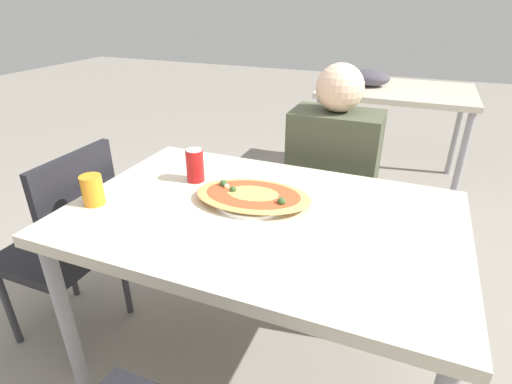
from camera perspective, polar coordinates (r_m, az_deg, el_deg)
The scene contains 9 objects.
ground_plane at distance 1.80m, azimuth 0.63°, elevation -24.36°, with size 14.00×14.00×0.00m, color gray.
dining_table at distance 1.34m, azimuth 0.78°, elevation -5.67°, with size 1.26×0.82×0.76m.
chair_far_seated at distance 2.04m, azimuth 11.06°, elevation -0.37°, with size 0.40×0.40×0.88m.
chair_side_left at distance 1.81m, azimuth -25.31°, elevation -6.36°, with size 0.40×0.40×0.88m.
person_seated at distance 1.86m, azimuth 10.79°, elevation 3.12°, with size 0.39×0.26×1.14m.
pizza_main at distance 1.36m, azimuth -0.44°, elevation -0.64°, with size 0.43×0.30×0.05m.
soda_can at distance 1.51m, azimuth -8.71°, elevation 3.79°, with size 0.07×0.07×0.12m.
drink_glass at distance 1.44m, azimuth -22.33°, elevation 0.27°, with size 0.07×0.07×0.10m.
background_table at distance 3.29m, azimuth 18.69°, elevation 12.94°, with size 1.10×0.80×0.88m.
Camera 1 is at (0.41, -1.06, 1.40)m, focal length 28.00 mm.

